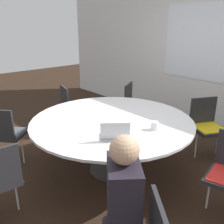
{
  "coord_description": "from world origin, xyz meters",
  "views": [
    {
      "loc": [
        2.2,
        -1.94,
        1.88
      ],
      "look_at": [
        0.0,
        0.0,
        0.83
      ],
      "focal_mm": 40.0,
      "sensor_mm": 36.0,
      "label": 1
    }
  ],
  "objects": [
    {
      "name": "wall_back",
      "position": [
        0.0,
        2.27,
        1.35
      ],
      "size": [
        8.0,
        0.07,
        2.7
      ],
      "color": "silver",
      "rests_on": "ground_plane"
    },
    {
      "name": "conference_table",
      "position": [
        0.0,
        0.0,
        0.64
      ],
      "size": [
        2.04,
        2.04,
        0.73
      ],
      "color": "#333333",
      "rests_on": "ground_plane"
    },
    {
      "name": "laptop",
      "position": [
        0.43,
        -0.34,
        0.78
      ],
      "size": [
        0.38,
        0.39,
        0.21
      ],
      "rotation": [
        0.0,
        0.0,
        4.04
      ],
      "color": "silver",
      "rests_on": "conference_table"
    },
    {
      "name": "chair_5",
      "position": [
        -1.05,
        -0.99,
        0.51
      ],
      "size": [
        0.61,
        0.61,
        0.86
      ],
      "rotation": [
        0.0,
        0.0,
        13.28
      ],
      "color": "#262628",
      "rests_on": "ground_plane"
    },
    {
      "name": "coffee_cup",
      "position": [
        0.56,
        0.15,
        0.78
      ],
      "size": [
        0.08,
        0.08,
        0.1
      ],
      "color": "white",
      "rests_on": "conference_table"
    },
    {
      "name": "chair_4",
      "position": [
        -1.41,
        0.3,
        0.51
      ],
      "size": [
        0.53,
        0.52,
        0.86
      ],
      "rotation": [
        0.0,
        0.0,
        12.31
      ],
      "color": "#262628",
      "rests_on": "ground_plane"
    },
    {
      "name": "ground_plane",
      "position": [
        0.0,
        0.0,
        0.0
      ],
      "size": [
        16.0,
        16.0,
        0.0
      ],
      "primitive_type": "plane",
      "color": "black"
    },
    {
      "name": "person_0",
      "position": [
        1.17,
        -0.95,
        0.71
      ],
      "size": [
        0.42,
        0.4,
        1.21
      ],
      "rotation": [
        0.0,
        0.0,
        8.75
      ],
      "color": "#231E28",
      "rests_on": "ground_plane"
    },
    {
      "name": "chair_3",
      "position": [
        -0.76,
        1.23,
        0.51
      ],
      "size": [
        0.58,
        0.59,
        0.86
      ],
      "rotation": [
        0.0,
        0.0,
        11.5
      ],
      "color": "#262628",
      "rests_on": "ground_plane"
    },
    {
      "name": "chair_2",
      "position": [
        0.59,
        1.32,
        0.51
      ],
      "size": [
        0.57,
        0.58,
        0.86
      ],
      "rotation": [
        0.0,
        0.0,
        10.52
      ],
      "color": "#262628",
      "rests_on": "ground_plane"
    }
  ]
}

